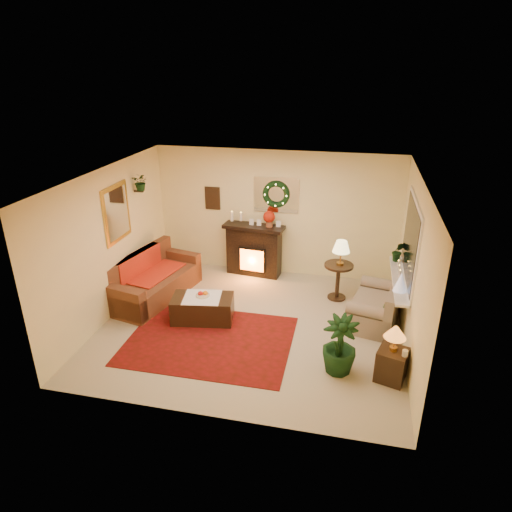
% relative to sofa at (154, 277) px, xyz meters
% --- Properties ---
extents(floor, '(5.00, 5.00, 0.00)m').
position_rel_sofa_xyz_m(floor, '(2.04, -0.59, -0.43)').
color(floor, beige).
rests_on(floor, ground).
extents(ceiling, '(5.00, 5.00, 0.00)m').
position_rel_sofa_xyz_m(ceiling, '(2.04, -0.59, 2.17)').
color(ceiling, white).
rests_on(ceiling, ground).
extents(wall_back, '(5.00, 5.00, 0.00)m').
position_rel_sofa_xyz_m(wall_back, '(2.04, 1.66, 0.87)').
color(wall_back, '#EFD88C').
rests_on(wall_back, ground).
extents(wall_front, '(5.00, 5.00, 0.00)m').
position_rel_sofa_xyz_m(wall_front, '(2.04, -2.84, 0.87)').
color(wall_front, '#EFD88C').
rests_on(wall_front, ground).
extents(wall_left, '(4.50, 4.50, 0.00)m').
position_rel_sofa_xyz_m(wall_left, '(-0.46, -0.59, 0.87)').
color(wall_left, '#EFD88C').
rests_on(wall_left, ground).
extents(wall_right, '(4.50, 4.50, 0.00)m').
position_rel_sofa_xyz_m(wall_right, '(4.54, -0.59, 0.87)').
color(wall_right, '#EFD88C').
rests_on(wall_right, ground).
extents(area_rug, '(2.65, 1.99, 0.01)m').
position_rel_sofa_xyz_m(area_rug, '(1.48, -1.20, -0.42)').
color(area_rug, '#5B0F12').
rests_on(area_rug, floor).
extents(sofa, '(1.28, 2.14, 0.86)m').
position_rel_sofa_xyz_m(sofa, '(0.00, 0.00, 0.00)').
color(sofa, '#402813').
rests_on(sofa, floor).
extents(red_throw, '(0.74, 1.21, 0.02)m').
position_rel_sofa_xyz_m(red_throw, '(-0.08, 0.13, 0.03)').
color(red_throw, red).
rests_on(red_throw, sofa).
extents(fireplace, '(1.15, 0.47, 1.02)m').
position_rel_sofa_xyz_m(fireplace, '(1.62, 1.45, 0.12)').
color(fireplace, black).
rests_on(fireplace, floor).
extents(poinsettia, '(0.24, 0.24, 0.24)m').
position_rel_sofa_xyz_m(poinsettia, '(1.93, 1.43, 0.87)').
color(poinsettia, '#A61C09').
rests_on(poinsettia, fireplace).
extents(mantel_candle_a, '(0.07, 0.07, 0.20)m').
position_rel_sofa_xyz_m(mantel_candle_a, '(1.16, 1.41, 0.83)').
color(mantel_candle_a, '#FFFDD1').
rests_on(mantel_candle_a, fireplace).
extents(mantel_candle_b, '(0.06, 0.06, 0.17)m').
position_rel_sofa_xyz_m(mantel_candle_b, '(1.35, 1.43, 0.83)').
color(mantel_candle_b, silver).
rests_on(mantel_candle_b, fireplace).
extents(mantel_mirror, '(0.92, 0.02, 0.72)m').
position_rel_sofa_xyz_m(mantel_mirror, '(2.04, 1.64, 1.27)').
color(mantel_mirror, white).
rests_on(mantel_mirror, wall_back).
extents(wreath, '(0.55, 0.11, 0.55)m').
position_rel_sofa_xyz_m(wreath, '(2.04, 1.60, 1.29)').
color(wreath, '#194719').
rests_on(wreath, wall_back).
extents(wall_art, '(0.32, 0.03, 0.48)m').
position_rel_sofa_xyz_m(wall_art, '(0.69, 1.64, 1.12)').
color(wall_art, '#381E11').
rests_on(wall_art, wall_back).
extents(gold_mirror, '(0.03, 0.84, 1.00)m').
position_rel_sofa_xyz_m(gold_mirror, '(-0.44, -0.29, 1.32)').
color(gold_mirror, gold).
rests_on(gold_mirror, wall_left).
extents(hanging_plant, '(0.33, 0.28, 0.36)m').
position_rel_sofa_xyz_m(hanging_plant, '(-0.30, 0.46, 1.54)').
color(hanging_plant, '#194719').
rests_on(hanging_plant, wall_left).
extents(loveseat, '(1.01, 1.43, 0.75)m').
position_rel_sofa_xyz_m(loveseat, '(4.10, 0.03, -0.01)').
color(loveseat, '#7E6E4D').
rests_on(loveseat, floor).
extents(window_frame, '(0.03, 1.86, 1.36)m').
position_rel_sofa_xyz_m(window_frame, '(4.52, -0.04, 1.12)').
color(window_frame, white).
rests_on(window_frame, wall_right).
extents(window_glass, '(0.02, 1.70, 1.22)m').
position_rel_sofa_xyz_m(window_glass, '(4.51, -0.04, 1.12)').
color(window_glass, black).
rests_on(window_glass, wall_right).
extents(window_sill, '(0.22, 1.86, 0.04)m').
position_rel_sofa_xyz_m(window_sill, '(4.42, -0.04, 0.44)').
color(window_sill, white).
rests_on(window_sill, wall_right).
extents(mini_tree, '(0.21, 0.21, 0.32)m').
position_rel_sofa_xyz_m(mini_tree, '(4.39, -0.50, 0.61)').
color(mini_tree, white).
rests_on(mini_tree, window_sill).
extents(sill_plant, '(0.27, 0.22, 0.49)m').
position_rel_sofa_xyz_m(sill_plant, '(4.42, 0.67, 0.66)').
color(sill_plant, '#205016').
rests_on(sill_plant, window_sill).
extents(side_table_round, '(0.62, 0.62, 0.71)m').
position_rel_sofa_xyz_m(side_table_round, '(3.41, 0.71, -0.10)').
color(side_table_round, '#51361F').
rests_on(side_table_round, floor).
extents(lamp_cream, '(0.32, 0.32, 0.49)m').
position_rel_sofa_xyz_m(lamp_cream, '(3.43, 0.69, 0.45)').
color(lamp_cream, '#F9E691').
rests_on(lamp_cream, side_table_round).
extents(end_table_square, '(0.49, 0.49, 0.48)m').
position_rel_sofa_xyz_m(end_table_square, '(4.30, -1.56, -0.16)').
color(end_table_square, black).
rests_on(end_table_square, floor).
extents(lamp_tiffany, '(0.31, 0.31, 0.45)m').
position_rel_sofa_xyz_m(lamp_tiffany, '(4.29, -1.56, 0.32)').
color(lamp_tiffany, gold).
rests_on(lamp_tiffany, end_table_square).
extents(coffee_table, '(1.13, 0.74, 0.44)m').
position_rel_sofa_xyz_m(coffee_table, '(1.17, -0.60, -0.22)').
color(coffee_table, '#341D11').
rests_on(coffee_table, floor).
extents(fruit_bowl, '(0.24, 0.24, 0.05)m').
position_rel_sofa_xyz_m(fruit_bowl, '(1.16, -0.56, 0.02)').
color(fruit_bowl, beige).
rests_on(fruit_bowl, coffee_table).
extents(floor_palm, '(1.82, 1.82, 2.68)m').
position_rel_sofa_xyz_m(floor_palm, '(3.56, -1.54, 0.02)').
color(floor_palm, '#1A5020').
rests_on(floor_palm, floor).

